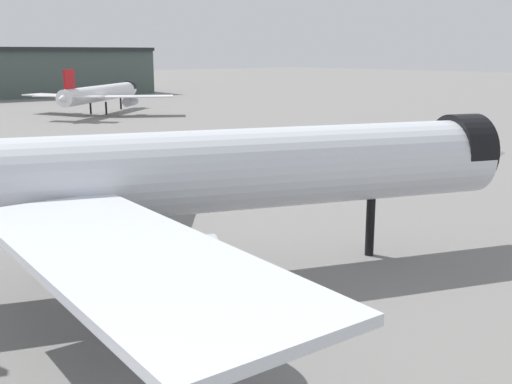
{
  "coord_description": "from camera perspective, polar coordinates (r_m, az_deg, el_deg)",
  "views": [
    {
      "loc": [
        -17.65,
        -33.84,
        14.9
      ],
      "look_at": [
        9.03,
        -2.62,
        5.53
      ],
      "focal_mm": 42.82,
      "sensor_mm": 36.0,
      "label": 1
    }
  ],
  "objects": [
    {
      "name": "ground",
      "position": [
        40.97,
        -12.21,
        -8.78
      ],
      "size": [
        900.0,
        900.0,
        0.0
      ],
      "primitive_type": "plane",
      "color": "slate"
    },
    {
      "name": "airliner_far_taxiway",
      "position": [
        158.82,
        -14.34,
        8.9
      ],
      "size": [
        37.21,
        33.41,
        11.37
      ],
      "rotation": [
        0.0,
        0.0,
        0.68
      ],
      "color": "white",
      "rests_on": "ground"
    },
    {
      "name": "airliner_near_gate",
      "position": [
        40.22,
        -9.34,
        1.45
      ],
      "size": [
        53.26,
        47.51,
        16.03
      ],
      "rotation": [
        0.0,
        0.0,
        -0.39
      ],
      "color": "silver",
      "rests_on": "ground"
    }
  ]
}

